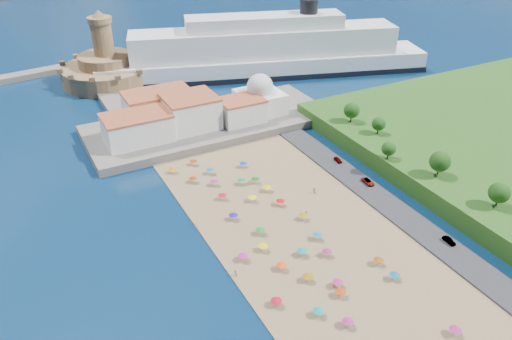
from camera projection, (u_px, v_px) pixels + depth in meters
ground at (288, 245)px, 126.64m from camera, size 700.00×700.00×0.00m
terrace at (210, 124)px, 185.58m from camera, size 90.00×36.00×3.00m
jetty at (127, 103)px, 203.55m from camera, size 18.00×70.00×2.40m
waterfront_buildings at (175, 114)px, 177.59m from camera, size 57.00×29.00×11.00m
domed_building at (260, 97)px, 188.34m from camera, size 16.00×16.00×15.00m
fortress at (107, 68)px, 223.66m from camera, size 40.00×40.00×32.40m
cruise_ship at (265, 53)px, 232.23m from camera, size 153.42×68.44×33.61m
beach_parasols at (308, 263)px, 117.33m from camera, size 31.48×118.06×2.20m
beachgoers at (315, 278)px, 114.41m from camera, size 38.06×77.66×1.88m
parked_cars at (376, 187)px, 147.78m from camera, size 2.46×51.14×1.29m
hillside_trees at (452, 172)px, 138.07m from camera, size 13.60×108.71×7.76m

